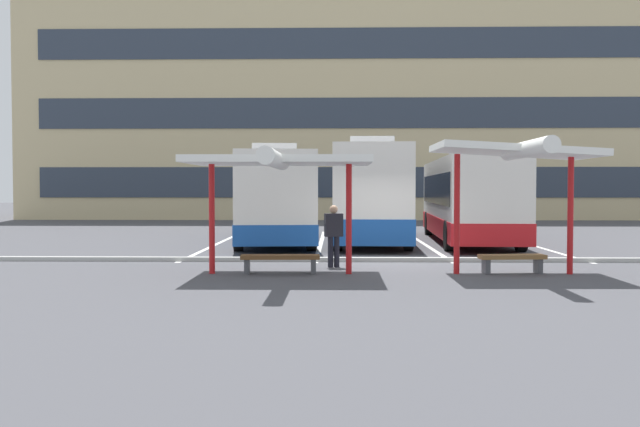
% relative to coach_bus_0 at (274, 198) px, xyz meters
% --- Properties ---
extents(ground_plane, '(160.00, 160.00, 0.00)m').
position_rel_coach_bus_0_xyz_m(ground_plane, '(3.68, -7.55, -1.67)').
color(ground_plane, '#47474C').
extents(terminal_building, '(44.11, 11.56, 20.30)m').
position_rel_coach_bus_0_xyz_m(terminal_building, '(3.72, 24.23, 7.11)').
color(terminal_building, '#D1BC8C').
rests_on(terminal_building, ground).
extents(coach_bus_0, '(3.68, 11.34, 3.58)m').
position_rel_coach_bus_0_xyz_m(coach_bus_0, '(0.00, 0.00, 0.00)').
color(coach_bus_0, silver).
rests_on(coach_bus_0, ground).
extents(coach_bus_1, '(2.85, 10.29, 3.80)m').
position_rel_coach_bus_0_xyz_m(coach_bus_1, '(3.66, -0.30, 0.09)').
color(coach_bus_1, silver).
rests_on(coach_bus_1, ground).
extents(coach_bus_2, '(3.04, 11.49, 3.45)m').
position_rel_coach_bus_0_xyz_m(coach_bus_2, '(7.34, 0.15, -0.08)').
color(coach_bus_2, silver).
rests_on(coach_bus_2, ground).
extents(lane_stripe_0, '(0.16, 14.00, 0.01)m').
position_rel_coach_bus_0_xyz_m(lane_stripe_0, '(-1.97, -0.70, -1.67)').
color(lane_stripe_0, white).
rests_on(lane_stripe_0, ground).
extents(lane_stripe_1, '(0.16, 14.00, 0.01)m').
position_rel_coach_bus_0_xyz_m(lane_stripe_1, '(1.80, -0.70, -1.67)').
color(lane_stripe_1, white).
rests_on(lane_stripe_1, ground).
extents(lane_stripe_2, '(0.16, 14.00, 0.01)m').
position_rel_coach_bus_0_xyz_m(lane_stripe_2, '(5.56, -0.70, -1.67)').
color(lane_stripe_2, white).
rests_on(lane_stripe_2, ground).
extents(lane_stripe_3, '(0.16, 14.00, 0.01)m').
position_rel_coach_bus_0_xyz_m(lane_stripe_3, '(9.33, -0.70, -1.67)').
color(lane_stripe_3, white).
rests_on(lane_stripe_3, ground).
extents(waiting_shelter_0, '(4.25, 5.13, 2.83)m').
position_rel_coach_bus_0_xyz_m(waiting_shelter_0, '(1.04, -10.41, 0.95)').
color(waiting_shelter_0, red).
rests_on(waiting_shelter_0, ground).
extents(bench_0, '(1.89, 0.50, 0.45)m').
position_rel_coach_bus_0_xyz_m(bench_0, '(1.04, -10.12, -1.33)').
color(bench_0, brown).
rests_on(bench_0, ground).
extents(waiting_shelter_1, '(3.67, 4.29, 3.10)m').
position_rel_coach_bus_0_xyz_m(waiting_shelter_1, '(6.56, -10.31, 1.16)').
color(waiting_shelter_1, red).
rests_on(waiting_shelter_1, ground).
extents(bench_1, '(1.60, 0.57, 0.45)m').
position_rel_coach_bus_0_xyz_m(bench_1, '(6.56, -9.96, -1.34)').
color(bench_1, brown).
rests_on(bench_1, ground).
extents(platform_kerb, '(44.00, 0.24, 0.12)m').
position_rel_coach_bus_0_xyz_m(platform_kerb, '(3.68, -7.29, -1.61)').
color(platform_kerb, '#ADADA8').
rests_on(platform_kerb, ground).
extents(waiting_passenger_0, '(0.50, 0.31, 1.60)m').
position_rel_coach_bus_0_xyz_m(waiting_passenger_0, '(2.30, -8.69, -0.76)').
color(waiting_passenger_0, black).
rests_on(waiting_passenger_0, ground).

